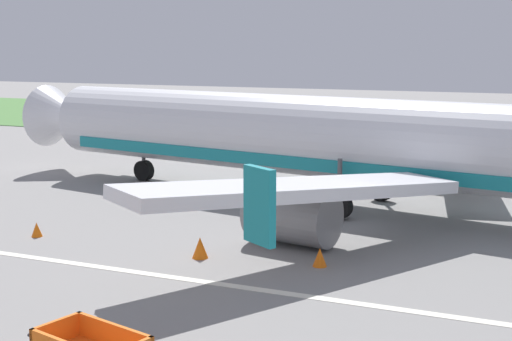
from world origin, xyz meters
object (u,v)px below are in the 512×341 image
Objects in this scene: airplane at (333,140)px; traffic_cone_near_plane at (37,229)px; traffic_cone_mid_apron at (320,257)px; traffic_cone_by_carts at (200,248)px.

traffic_cone_near_plane is at bearing -131.88° from airplane.
traffic_cone_near_plane is 11.24m from traffic_cone_mid_apron.
traffic_cone_by_carts is (-1.67, -9.87, -2.68)m from airplane.
traffic_cone_by_carts is (7.11, -0.07, 0.09)m from traffic_cone_near_plane.
airplane is 50.80× the size of traffic_cone_by_carts.
airplane reaches higher than traffic_cone_near_plane.
traffic_cone_mid_apron reaches higher than traffic_cone_near_plane.
airplane is 9.86m from traffic_cone_mid_apron.
airplane is 66.95× the size of traffic_cone_near_plane.
traffic_cone_mid_apron is (2.44, -9.15, -2.74)m from airplane.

